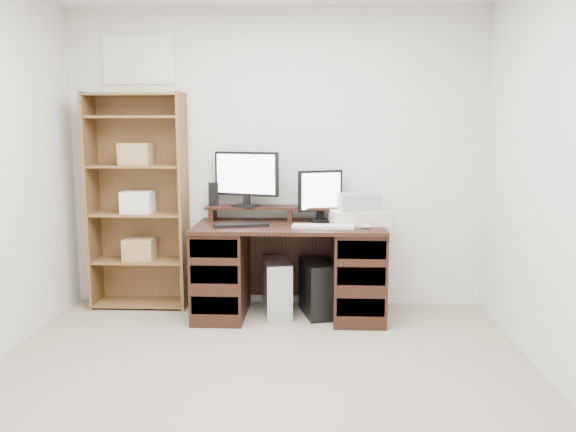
# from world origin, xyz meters

# --- Properties ---
(room) EXTENTS (3.54, 4.04, 2.54)m
(room) POSITION_xyz_m (-0.00, 0.00, 1.25)
(room) COLOR #A0957E
(room) RESTS_ON ground
(desk) EXTENTS (1.50, 0.70, 0.75)m
(desk) POSITION_xyz_m (0.13, 1.64, 0.39)
(desk) COLOR black
(desk) RESTS_ON ground
(riser_shelf) EXTENTS (1.40, 0.22, 0.12)m
(riser_shelf) POSITION_xyz_m (0.13, 1.85, 0.84)
(riser_shelf) COLOR black
(riser_shelf) RESTS_ON desk
(monitor_wide) EXTENTS (0.55, 0.23, 0.45)m
(monitor_wide) POSITION_xyz_m (-0.23, 1.83, 1.12)
(monitor_wide) COLOR black
(monitor_wide) RESTS_ON riser_shelf
(monitor_small) EXTENTS (0.36, 0.22, 0.42)m
(monitor_small) POSITION_xyz_m (0.38, 1.81, 0.98)
(monitor_small) COLOR black
(monitor_small) RESTS_ON desk
(speaker) EXTENTS (0.10, 0.10, 0.19)m
(speaker) POSITION_xyz_m (-0.52, 1.88, 0.97)
(speaker) COLOR black
(speaker) RESTS_ON riser_shelf
(keyboard_black) EXTENTS (0.45, 0.24, 0.02)m
(keyboard_black) POSITION_xyz_m (-0.24, 1.54, 0.76)
(keyboard_black) COLOR black
(keyboard_black) RESTS_ON desk
(keyboard_white) EXTENTS (0.48, 0.18, 0.02)m
(keyboard_white) POSITION_xyz_m (0.40, 1.49, 0.76)
(keyboard_white) COLOR silver
(keyboard_white) RESTS_ON desk
(mouse) EXTENTS (0.10, 0.08, 0.03)m
(mouse) POSITION_xyz_m (0.73, 1.48, 0.77)
(mouse) COLOR silver
(mouse) RESTS_ON desk
(printer) EXTENTS (0.49, 0.39, 0.11)m
(printer) POSITION_xyz_m (0.69, 1.69, 0.81)
(printer) COLOR beige
(printer) RESTS_ON desk
(basket) EXTENTS (0.34, 0.26, 0.13)m
(basket) POSITION_xyz_m (0.69, 1.69, 0.93)
(basket) COLOR gray
(basket) RESTS_ON printer
(tower_silver) EXTENTS (0.28, 0.48, 0.45)m
(tower_silver) POSITION_xyz_m (0.03, 1.67, 0.22)
(tower_silver) COLOR silver
(tower_silver) RESTS_ON ground
(tower_black) EXTENTS (0.29, 0.48, 0.45)m
(tower_black) POSITION_xyz_m (0.35, 1.67, 0.22)
(tower_black) COLOR black
(tower_black) RESTS_ON ground
(bookshelf) EXTENTS (0.80, 0.30, 1.80)m
(bookshelf) POSITION_xyz_m (-1.14, 1.86, 0.92)
(bookshelf) COLOR brown
(bookshelf) RESTS_ON ground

